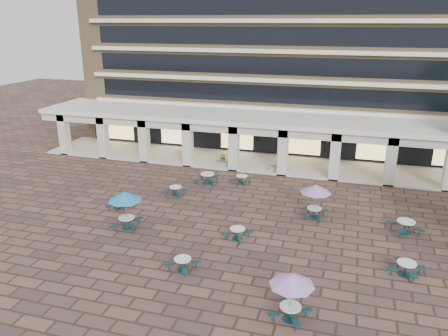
{
  "coord_description": "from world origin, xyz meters",
  "views": [
    {
      "loc": [
        7.31,
        -22.23,
        12.41
      ],
      "look_at": [
        -0.2,
        3.0,
        3.43
      ],
      "focal_mm": 35.0,
      "sensor_mm": 36.0,
      "label": 1
    }
  ],
  "objects_px": {
    "picnic_table_4": "(125,197)",
    "planter_right": "(279,167)",
    "planter_left": "(223,161)",
    "picnic_table_1": "(183,263)"
  },
  "relations": [
    {
      "from": "picnic_table_4",
      "to": "planter_right",
      "type": "bearing_deg",
      "value": 50.82
    },
    {
      "from": "planter_right",
      "to": "picnic_table_1",
      "type": "bearing_deg",
      "value": -97.37
    },
    {
      "from": "picnic_table_1",
      "to": "planter_left",
      "type": "relative_size",
      "value": 1.19
    },
    {
      "from": "picnic_table_1",
      "to": "picnic_table_4",
      "type": "bearing_deg",
      "value": 162.16
    },
    {
      "from": "picnic_table_1",
      "to": "planter_left",
      "type": "xyz_separation_m",
      "value": [
        -2.8,
        16.71,
        0.12
      ]
    },
    {
      "from": "picnic_table_4",
      "to": "planter_left",
      "type": "xyz_separation_m",
      "value": [
        2.32,
        13.23,
        -1.57
      ]
    },
    {
      "from": "picnic_table_1",
      "to": "picnic_table_4",
      "type": "distance_m",
      "value": 6.41
    },
    {
      "from": "picnic_table_4",
      "to": "planter_right",
      "type": "height_order",
      "value": "picnic_table_4"
    },
    {
      "from": "picnic_table_1",
      "to": "planter_right",
      "type": "bearing_deg",
      "value": 99.02
    },
    {
      "from": "planter_right",
      "to": "picnic_table_4",
      "type": "bearing_deg",
      "value": -118.81
    }
  ]
}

